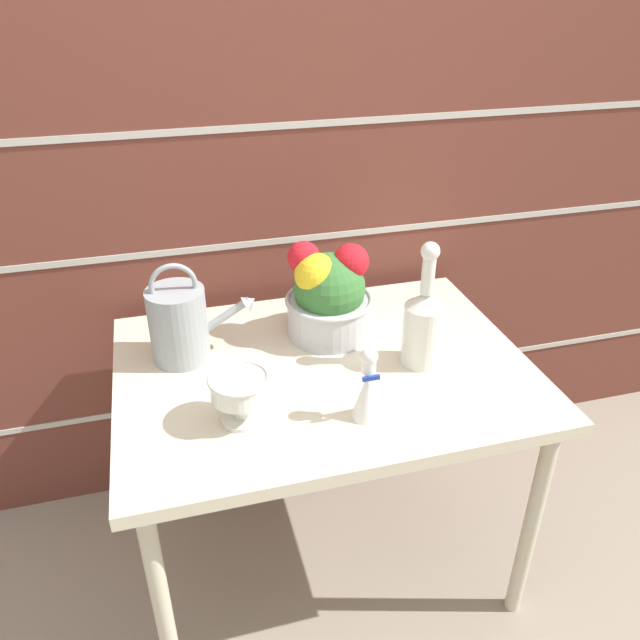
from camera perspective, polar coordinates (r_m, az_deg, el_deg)
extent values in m
plane|color=gray|center=(2.21, 0.30, -20.23)|extent=(12.00, 12.00, 0.00)
cube|color=brown|center=(1.99, -3.59, 12.51)|extent=(3.60, 0.08, 2.20)
cube|color=#B7B2A8|center=(2.30, -2.77, -6.13)|extent=(3.53, 0.00, 0.02)
cube|color=#B7B2A8|center=(2.02, -3.18, 7.29)|extent=(3.53, 0.00, 0.02)
cube|color=#B7B2A8|center=(1.91, -3.49, 17.30)|extent=(3.53, 0.00, 0.02)
cube|color=beige|center=(1.72, 0.36, -4.65)|extent=(1.11, 0.82, 0.04)
cylinder|color=beige|center=(1.69, -14.17, -24.32)|extent=(0.04, 0.04, 0.70)
cylinder|color=beige|center=(1.90, 18.75, -17.28)|extent=(0.04, 0.04, 0.70)
cylinder|color=beige|center=(2.18, -15.12, -9.37)|extent=(0.04, 0.04, 0.70)
cylinder|color=beige|center=(2.35, 9.80, -5.48)|extent=(0.04, 0.04, 0.70)
cylinder|color=#93999E|center=(1.73, -12.82, -0.43)|extent=(0.16, 0.16, 0.21)
cylinder|color=#93999E|center=(1.73, -8.54, 0.45)|extent=(0.14, 0.02, 0.09)
cone|color=#93999E|center=(1.72, -6.39, 1.70)|extent=(0.05, 0.05, 0.06)
torus|color=#93999E|center=(1.67, -13.27, 3.09)|extent=(0.13, 0.01, 0.13)
cylinder|color=silver|center=(1.53, -7.17, -8.89)|extent=(0.10, 0.10, 0.01)
cylinder|color=silver|center=(1.50, -7.25, -7.83)|extent=(0.03, 0.03, 0.06)
sphere|color=silver|center=(1.50, -7.26, -7.74)|extent=(0.04, 0.04, 0.04)
cylinder|color=silver|center=(1.47, -7.39, -6.12)|extent=(0.14, 0.14, 0.05)
torus|color=silver|center=(1.46, -7.46, -5.30)|extent=(0.15, 0.15, 0.01)
cylinder|color=#BCBCC1|center=(1.82, 0.84, 0.31)|extent=(0.24, 0.24, 0.11)
torus|color=#BCBCC1|center=(1.79, 0.85, 1.89)|extent=(0.26, 0.26, 0.01)
sphere|color=#387033|center=(1.78, 0.86, 2.93)|extent=(0.21, 0.21, 0.21)
sphere|color=yellow|center=(1.73, -0.37, 4.19)|extent=(0.12, 0.12, 0.12)
sphere|color=red|center=(1.75, -1.50, 5.75)|extent=(0.09, 0.09, 0.09)
sphere|color=red|center=(1.75, 2.85, 5.37)|extent=(0.10, 0.10, 0.10)
cylinder|color=silver|center=(1.70, 9.34, -1.32)|extent=(0.11, 0.11, 0.17)
cone|color=silver|center=(1.65, 9.64, 1.84)|extent=(0.11, 0.11, 0.04)
cylinder|color=silver|center=(1.61, 9.85, 4.02)|extent=(0.04, 0.04, 0.10)
sphere|color=silver|center=(1.59, 10.06, 6.21)|extent=(0.05, 0.05, 0.05)
cone|color=white|center=(1.49, 4.36, -6.82)|extent=(0.08, 0.08, 0.13)
cylinder|color=white|center=(1.44, 4.49, -4.06)|extent=(0.03, 0.03, 0.04)
sphere|color=white|center=(1.43, 4.52, -3.32)|extent=(0.04, 0.04, 0.04)
cube|color=#193399|center=(1.44, 4.69, -5.31)|extent=(0.04, 0.01, 0.01)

